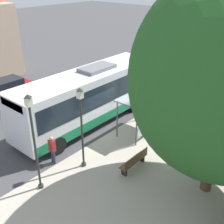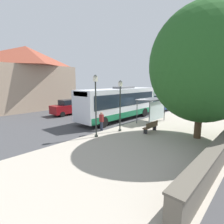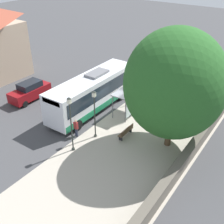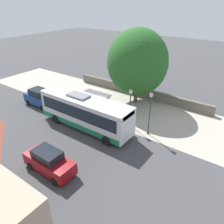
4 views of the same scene
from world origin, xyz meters
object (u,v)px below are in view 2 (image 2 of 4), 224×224
Objects in this scene: bus at (119,103)px; bus_shelter at (153,103)px; street_lamp_near at (120,101)px; parked_car_far_lane at (69,107)px; parked_car_behind_bus at (160,104)px; pedestrian at (101,120)px; street_lamp_far at (96,101)px; bench at (151,127)px; shade_tree at (203,64)px.

bus is 3.59m from bus_shelter.
bus is 3.02× the size of bus_shelter.
street_lamp_near reaches higher than parked_car_far_lane.
bus is 2.46× the size of parked_car_behind_bus.
pedestrian is 0.37× the size of street_lamp_near.
bus_shelter is at bearing -106.51° from pedestrian.
pedestrian is 0.37× the size of parked_car_behind_bus.
parked_car_behind_bus is at bearing -94.64° from bus.
parked_car_behind_bus is (2.02, -14.11, -1.69)m from street_lamp_far.
bus is 8.29m from parked_car_behind_bus.
bus is 6.58× the size of pedestrian.
bus_shelter reaches higher than bench.
parked_car_behind_bus is at bearing -68.86° from bus_shelter.
street_lamp_far is at bearing 40.15° from shade_tree.
bus_shelter is at bearing -95.30° from street_lamp_far.
parked_car_behind_bus reaches higher than pedestrian.
parked_car_far_lane is (6.49, 2.06, -0.93)m from bus.
shade_tree is at bearing 172.46° from bus.
bench is at bearing -144.88° from street_lamp_near.
pedestrian is at bearing -56.96° from street_lamp_far.
bench is 0.43× the size of street_lamp_near.
shade_tree reaches higher than parked_car_behind_bus.
parked_car_behind_bus is at bearing -66.78° from bench.
shade_tree is at bearing 129.53° from parked_car_behind_bus.
street_lamp_near is 0.97× the size of parked_car_far_lane.
bus is at bearing -7.54° from shade_tree.
bus_shelter is (-3.35, -1.27, 0.15)m from bus.
parked_car_far_lane is at bearing 55.14° from parked_car_behind_bus.
bus_shelter is at bearing -94.12° from street_lamp_near.
shade_tree is (-5.35, -2.40, 2.75)m from street_lamp_near.
street_lamp_near reaches higher than pedestrian.
shade_tree reaches higher than street_lamp_near.
bus is 9.10m from shade_tree.
street_lamp_near is (-3.01, 3.50, 0.66)m from bus.
pedestrian is 12.61m from parked_car_behind_bus.
bus_shelter reaches higher than parked_car_far_lane.
street_lamp_far reaches higher than street_lamp_near.
bus_shelter is at bearing 111.14° from parked_car_behind_bus.
parked_car_behind_bus reaches higher than parked_car_far_lane.
pedestrian is 4.11m from bench.
bus is 2.26× the size of street_lamp_far.
pedestrian is at bearing 164.35° from parked_car_far_lane.
parked_car_far_lane is (8.18, -2.29, 0.00)m from pedestrian.
bench is at bearing 157.97° from bus.
parked_car_far_lane is (7.16, 10.28, -0.10)m from parked_car_behind_bus.
parked_car_behind_bus is (-0.67, -8.22, -0.82)m from bus.
bus reaches higher than parked_car_far_lane.
pedestrian is at bearing 34.18° from bench.
street_lamp_near is 0.92× the size of street_lamp_far.
bus_shelter reaches higher than pedestrian.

